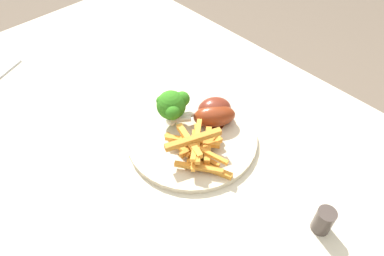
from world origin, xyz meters
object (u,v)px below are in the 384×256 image
at_px(dinner_plate, 192,137).
at_px(dining_table, 167,172).
at_px(broccoli_floret_front, 172,105).
at_px(pepper_shaker, 324,221).
at_px(chicken_drumstick_near, 212,116).
at_px(carrot_fries_pile, 198,147).
at_px(chicken_drumstick_far, 212,110).

bearing_deg(dinner_plate, dining_table, 53.98).
relative_size(broccoli_floret_front, pepper_shaker, 1.57).
height_order(chicken_drumstick_near, pepper_shaker, chicken_drumstick_near).
bearing_deg(carrot_fries_pile, dining_table, 13.68).
relative_size(carrot_fries_pile, chicken_drumstick_near, 1.18).
bearing_deg(dining_table, pepper_shaker, -168.45).
distance_m(carrot_fries_pile, pepper_shaker, 0.24).
relative_size(dining_table, chicken_drumstick_far, 10.09).
relative_size(dinner_plate, chicken_drumstick_near, 2.02).
xyz_separation_m(dinner_plate, carrot_fries_pile, (-0.04, 0.03, 0.03)).
bearing_deg(carrot_fries_pile, broccoli_floret_front, -13.26).
relative_size(dining_table, broccoli_floret_front, 16.05).
height_order(dining_table, chicken_drumstick_far, chicken_drumstick_far).
bearing_deg(pepper_shaker, chicken_drumstick_far, -8.52).
bearing_deg(chicken_drumstick_near, dining_table, 68.48).
relative_size(carrot_fries_pile, pepper_shaker, 3.10).
bearing_deg(broccoli_floret_front, pepper_shaker, -175.99).
distance_m(dinner_plate, pepper_shaker, 0.28).
distance_m(dining_table, pepper_shaker, 0.34).
bearing_deg(chicken_drumstick_far, carrot_fries_pile, 119.50).
bearing_deg(dinner_plate, chicken_drumstick_near, -95.12).
bearing_deg(dinner_plate, pepper_shaker, -176.12).
distance_m(dining_table, broccoli_floret_front, 0.16).
xyz_separation_m(dining_table, chicken_drumstick_near, (-0.04, -0.09, 0.13)).
bearing_deg(pepper_shaker, broccoli_floret_front, 4.01).
distance_m(dining_table, chicken_drumstick_near, 0.17).
bearing_deg(pepper_shaker, carrot_fries_pile, 10.86).
bearing_deg(broccoli_floret_front, dinner_plate, -175.25).
height_order(dinner_plate, chicken_drumstick_near, chicken_drumstick_near).
relative_size(dining_table, carrot_fries_pile, 8.14).
bearing_deg(dining_table, broccoli_floret_front, -65.63).
xyz_separation_m(chicken_drumstick_near, pepper_shaker, (-0.28, 0.03, -0.01)).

